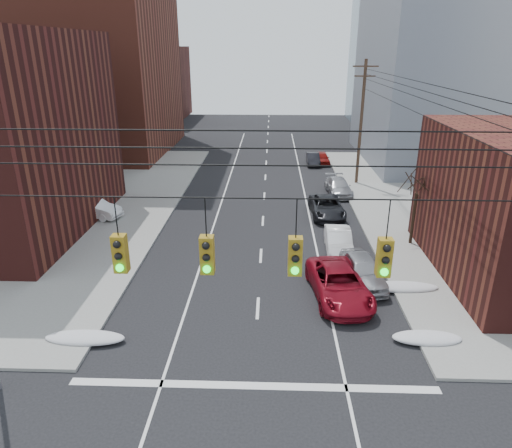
# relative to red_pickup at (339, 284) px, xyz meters

# --- Properties ---
(building_brick_tall) EXTENTS (24.00, 20.00, 30.00)m
(building_brick_tall) POSITION_rel_red_pickup_xyz_m (-28.07, 34.84, 14.22)
(building_brick_tall) COLOR maroon
(building_brick_tall) RESTS_ON ground
(building_brick_far) EXTENTS (22.00, 18.00, 12.00)m
(building_brick_far) POSITION_rel_red_pickup_xyz_m (-30.07, 60.84, 5.22)
(building_brick_far) COLOR #451714
(building_brick_far) RESTS_ON ground
(building_office) EXTENTS (22.00, 20.00, 25.00)m
(building_office) POSITION_rel_red_pickup_xyz_m (17.93, 30.84, 11.72)
(building_office) COLOR gray
(building_office) RESTS_ON ground
(building_glass) EXTENTS (20.00, 18.00, 22.00)m
(building_glass) POSITION_rel_red_pickup_xyz_m (19.93, 56.84, 10.22)
(building_glass) COLOR gray
(building_glass) RESTS_ON ground
(utility_pole_far) EXTENTS (2.20, 0.28, 11.00)m
(utility_pole_far) POSITION_rel_red_pickup_xyz_m (4.43, 20.84, 5.00)
(utility_pole_far) COLOR #473323
(utility_pole_far) RESTS_ON ground
(traffic_signals) EXTENTS (17.00, 0.42, 2.02)m
(traffic_signals) POSITION_rel_red_pickup_xyz_m (-3.98, -10.19, 6.39)
(traffic_signals) COLOR black
(traffic_signals) RESTS_ON ground
(bare_tree) EXTENTS (2.09, 2.20, 4.93)m
(bare_tree) POSITION_rel_red_pickup_xyz_m (5.51, 6.84, 1.54)
(bare_tree) COLOR black
(bare_tree) RESTS_ON ground
(snow_nw) EXTENTS (3.50, 1.08, 0.42)m
(snow_nw) POSITION_rel_red_pickup_xyz_m (-11.47, -4.16, -0.57)
(snow_nw) COLOR silver
(snow_nw) RESTS_ON ground
(snow_ne) EXTENTS (3.00, 1.08, 0.42)m
(snow_ne) POSITION_rel_red_pickup_xyz_m (3.33, -3.66, -0.57)
(snow_ne) COLOR silver
(snow_ne) RESTS_ON ground
(snow_east_far) EXTENTS (4.00, 1.08, 0.42)m
(snow_east_far) POSITION_rel_red_pickup_xyz_m (3.33, 0.84, -0.57)
(snow_east_far) COLOR silver
(snow_east_far) RESTS_ON ground
(red_pickup) EXTENTS (3.23, 5.88, 1.56)m
(red_pickup) POSITION_rel_red_pickup_xyz_m (0.00, 0.00, 0.00)
(red_pickup) COLOR maroon
(red_pickup) RESTS_ON ground
(parked_car_a) EXTENTS (2.30, 4.68, 1.53)m
(parked_car_a) POSITION_rel_red_pickup_xyz_m (1.48, 1.62, -0.01)
(parked_car_a) COLOR #A5A5A9
(parked_car_a) RESTS_ON ground
(parked_car_b) EXTENTS (1.64, 4.34, 1.41)m
(parked_car_b) POSITION_rel_red_pickup_xyz_m (0.73, 5.63, -0.07)
(parked_car_b) COLOR white
(parked_car_b) RESTS_ON ground
(parked_car_c) EXTENTS (2.52, 5.16, 1.41)m
(parked_car_c) POSITION_rel_red_pickup_xyz_m (0.73, 12.13, -0.07)
(parked_car_c) COLOR black
(parked_car_c) RESTS_ON ground
(parked_car_d) EXTENTS (2.20, 4.75, 1.34)m
(parked_car_d) POSITION_rel_red_pickup_xyz_m (2.33, 17.59, -0.11)
(parked_car_d) COLOR #A4A4A9
(parked_car_d) RESTS_ON ground
(parked_car_e) EXTENTS (1.65, 3.78, 1.27)m
(parked_car_e) POSITION_rel_red_pickup_xyz_m (1.98, 28.63, -0.15)
(parked_car_e) COLOR maroon
(parked_car_e) RESTS_ON ground
(parked_car_f) EXTENTS (1.34, 3.79, 1.25)m
(parked_car_f) POSITION_rel_red_pickup_xyz_m (0.99, 28.14, -0.16)
(parked_car_f) COLOR black
(parked_car_f) RESTS_ON ground
(lot_car_a) EXTENTS (4.44, 2.55, 1.38)m
(lot_car_a) POSITION_rel_red_pickup_xyz_m (-16.58, 10.79, 0.06)
(lot_car_a) COLOR silver
(lot_car_a) RESTS_ON sidewalk_nw
(lot_car_b) EXTENTS (5.44, 4.09, 1.37)m
(lot_car_b) POSITION_rel_red_pickup_xyz_m (-19.78, 11.91, 0.06)
(lot_car_b) COLOR #A3A3A7
(lot_car_b) RESTS_ON sidewalk_nw
(lot_car_c) EXTENTS (5.51, 3.66, 1.48)m
(lot_car_c) POSITION_rel_red_pickup_xyz_m (-20.50, 8.51, 0.11)
(lot_car_c) COLOR black
(lot_car_c) RESTS_ON sidewalk_nw
(lot_car_d) EXTENTS (3.98, 1.64, 1.35)m
(lot_car_d) POSITION_rel_red_pickup_xyz_m (-20.84, 13.56, 0.04)
(lot_car_d) COLOR #A9A9AE
(lot_car_d) RESTS_ON sidewalk_nw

